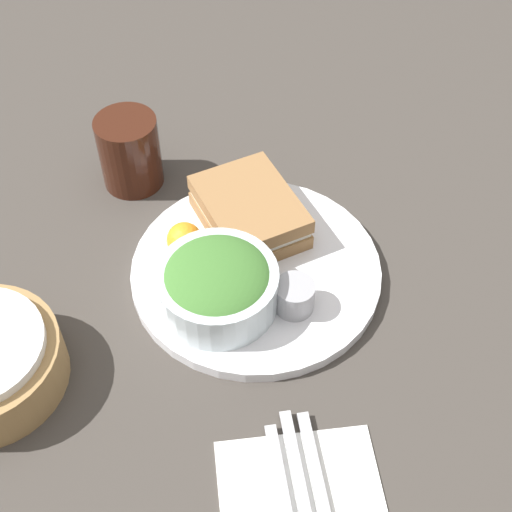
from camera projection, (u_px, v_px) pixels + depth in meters
name	position (u px, v px, depth m)	size (l,w,h in m)	color
ground_plane	(256.00, 275.00, 0.88)	(4.00, 4.00, 0.00)	#3D3833
plate	(256.00, 271.00, 0.87)	(0.30, 0.30, 0.02)	silver
sandwich	(247.00, 212.00, 0.89)	(0.17, 0.15, 0.05)	olive
salad_bowl	(217.00, 284.00, 0.81)	(0.14, 0.14, 0.06)	silver
dressing_cup	(295.00, 296.00, 0.81)	(0.05, 0.05, 0.04)	#99999E
orange_wedge	(185.00, 240.00, 0.86)	(0.04, 0.04, 0.04)	orange
drink_glass	(130.00, 152.00, 0.95)	(0.08, 0.08, 0.10)	#38190F
napkin	(302.00, 501.00, 0.69)	(0.14, 0.16, 0.00)	white
fork	(321.00, 496.00, 0.69)	(0.18, 0.01, 0.01)	#B2B2B7
knife	(302.00, 499.00, 0.69)	(0.19, 0.01, 0.01)	#B2B2B7
spoon	(284.00, 502.00, 0.69)	(0.16, 0.01, 0.01)	#B2B2B7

